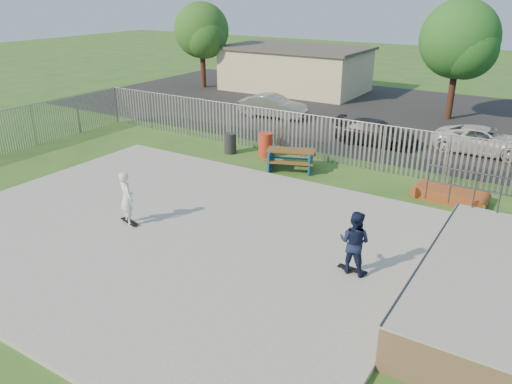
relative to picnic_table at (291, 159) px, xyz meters
The scene contains 19 objects.
ground 7.30m from the picnic_table, 91.87° to the right, with size 120.00×120.00×0.00m, color #2F5F20.
concrete_slab 7.29m from the picnic_table, 91.87° to the right, with size 15.00×12.00×0.15m, color gray.
quarter_pipe 11.17m from the picnic_table, 33.97° to the right, with size 5.50×7.05×2.19m.
fence 2.85m from the picnic_table, 74.18° to the right, with size 26.04×16.02×2.00m.
picnic_table is the anchor object (origin of this frame).
funbox 6.53m from the picnic_table, ahead, with size 2.21×1.14×0.44m.
trash_bin_red 2.02m from the picnic_table, 153.28° to the left, with size 0.66×0.66×1.09m, color #B4311B.
trash_bin_grey 3.47m from the picnic_table, behind, with size 0.57×0.57×0.95m, color #252527.
parking_lot 11.73m from the picnic_table, 91.16° to the left, with size 40.00×18.00×0.02m, color black.
car_silver 9.15m from the picnic_table, 125.25° to the left, with size 1.40×4.02×1.32m, color #ABABAF.
car_dark 5.64m from the picnic_table, 71.06° to the left, with size 1.67×4.11×1.19m, color black.
car_white 9.29m from the picnic_table, 45.38° to the left, with size 2.01×4.36×1.21m, color silver.
building 17.79m from the picnic_table, 117.65° to the left, with size 10.40×6.40×3.20m.
tree_left 20.03m from the picnic_table, 138.64° to the left, with size 4.07×4.07×6.28m.
tree_mid 13.78m from the picnic_table, 73.94° to the left, with size 4.34×4.34×6.70m.
skateboard_a 8.65m from the picnic_table, 50.48° to the right, with size 0.81×0.22×0.08m.
skateboard_b 7.92m from the picnic_table, 102.22° to the right, with size 0.82×0.39×0.08m.
skater_navy 8.67m from the picnic_table, 50.48° to the right, with size 0.85×0.66×1.75m, color #111938.
skater_white 7.94m from the picnic_table, 102.22° to the right, with size 0.64×0.42×1.75m, color white.
Camera 1 is at (9.72, -10.50, 7.16)m, focal length 35.00 mm.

